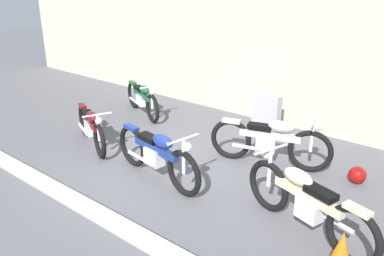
% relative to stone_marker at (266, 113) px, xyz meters
% --- Properties ---
extents(ground_plane, '(40.00, 40.00, 0.00)m').
position_rel_stone_marker_xyz_m(ground_plane, '(-0.65, -2.60, -0.43)').
color(ground_plane, '#56565B').
extents(building_wall, '(18.00, 0.30, 3.35)m').
position_rel_stone_marker_xyz_m(building_wall, '(-0.65, 0.77, 1.24)').
color(building_wall, '#B2A893').
rests_on(building_wall, ground_plane).
extents(curb_strip, '(18.00, 0.24, 0.12)m').
position_rel_stone_marker_xyz_m(curb_strip, '(-0.65, -4.45, -0.37)').
color(curb_strip, '#B7B2A8').
rests_on(curb_strip, ground_plane).
extents(stone_marker, '(0.65, 0.23, 0.86)m').
position_rel_stone_marker_xyz_m(stone_marker, '(0.00, 0.00, 0.00)').
color(stone_marker, '#9E9EA3').
rests_on(stone_marker, ground_plane).
extents(helmet, '(0.29, 0.29, 0.29)m').
position_rel_stone_marker_xyz_m(helmet, '(2.34, -1.07, -0.29)').
color(helmet, maroon).
rests_on(helmet, ground_plane).
extents(traffic_cone, '(0.32, 0.32, 0.55)m').
position_rel_stone_marker_xyz_m(traffic_cone, '(2.88, -3.37, -0.16)').
color(traffic_cone, orange).
rests_on(traffic_cone, ground_plane).
extents(motorcycle_silver, '(2.15, 0.88, 1.00)m').
position_rel_stone_marker_xyz_m(motorcycle_silver, '(0.87, -1.40, 0.05)').
color(motorcycle_silver, black).
rests_on(motorcycle_silver, ground_plane).
extents(motorcycle_maroon, '(1.83, 0.94, 0.88)m').
position_rel_stone_marker_xyz_m(motorcycle_maroon, '(-2.33, -2.91, -0.01)').
color(motorcycle_maroon, black).
rests_on(motorcycle_maroon, ground_plane).
extents(motorcycle_green, '(1.85, 0.93, 0.88)m').
position_rel_stone_marker_xyz_m(motorcycle_green, '(-2.91, -0.92, -0.00)').
color(motorcycle_green, black).
rests_on(motorcycle_green, ground_plane).
extents(motorcycle_cream, '(2.13, 0.88, 0.99)m').
position_rel_stone_marker_xyz_m(motorcycle_cream, '(2.23, -2.92, 0.05)').
color(motorcycle_cream, black).
rests_on(motorcycle_cream, ground_plane).
extents(motorcycle_blue, '(2.17, 0.62, 0.98)m').
position_rel_stone_marker_xyz_m(motorcycle_blue, '(-0.33, -3.09, 0.04)').
color(motorcycle_blue, black).
rests_on(motorcycle_blue, ground_plane).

